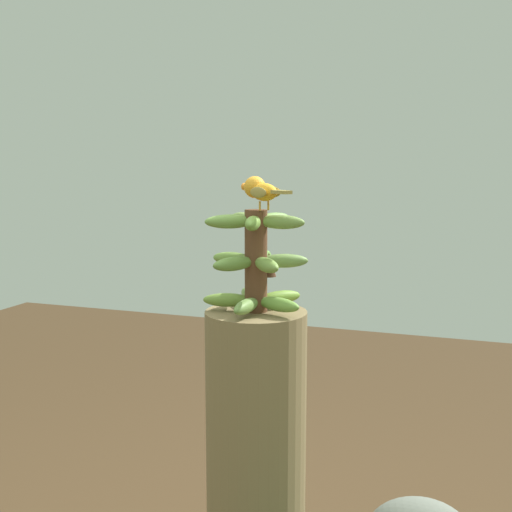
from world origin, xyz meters
TOP-DOWN VIEW (x-y plane):
  - banana_bunch at (0.00, -0.00)m, footprint 0.26×0.26m
  - perched_bird at (-0.01, -0.01)m, footprint 0.13×0.16m

SIDE VIEW (x-z plane):
  - banana_bunch at x=0.00m, z-range 1.07..1.32m
  - perched_bird at x=-0.01m, z-range 1.33..1.41m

